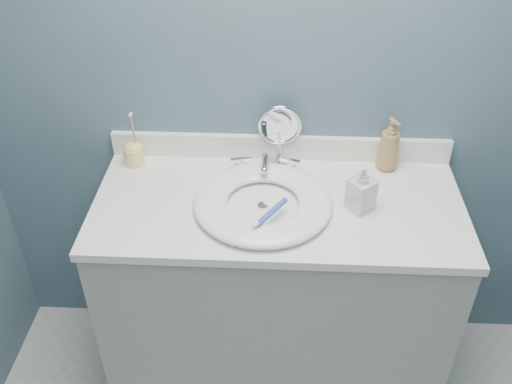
# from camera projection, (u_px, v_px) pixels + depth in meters

# --- Properties ---
(back_wall) EXTENTS (2.20, 0.02, 2.40)m
(back_wall) POSITION_uv_depth(u_px,v_px,m) (282.00, 76.00, 1.90)
(back_wall) COLOR slate
(back_wall) RESTS_ON ground
(vanity_cabinet) EXTENTS (1.20, 0.55, 0.85)m
(vanity_cabinet) POSITION_uv_depth(u_px,v_px,m) (275.00, 297.00, 2.15)
(vanity_cabinet) COLOR #A39F95
(vanity_cabinet) RESTS_ON ground
(countertop) EXTENTS (1.22, 0.57, 0.03)m
(countertop) POSITION_uv_depth(u_px,v_px,m) (278.00, 205.00, 1.88)
(countertop) COLOR white
(countertop) RESTS_ON vanity_cabinet
(backsplash) EXTENTS (1.22, 0.02, 0.09)m
(backsplash) POSITION_uv_depth(u_px,v_px,m) (280.00, 147.00, 2.06)
(backsplash) COLOR white
(backsplash) RESTS_ON countertop
(basin) EXTENTS (0.45, 0.45, 0.04)m
(basin) POSITION_uv_depth(u_px,v_px,m) (263.00, 202.00, 1.84)
(basin) COLOR white
(basin) RESTS_ON countertop
(drain) EXTENTS (0.04, 0.04, 0.01)m
(drain) POSITION_uv_depth(u_px,v_px,m) (263.00, 206.00, 1.85)
(drain) COLOR silver
(drain) RESTS_ON countertop
(faucet) EXTENTS (0.25, 0.13, 0.07)m
(faucet) POSITION_uv_depth(u_px,v_px,m) (265.00, 166.00, 1.99)
(faucet) COLOR silver
(faucet) RESTS_ON countertop
(makeup_mirror) EXTENTS (0.15, 0.09, 0.23)m
(makeup_mirror) POSITION_uv_depth(u_px,v_px,m) (280.00, 132.00, 1.99)
(makeup_mirror) COLOR silver
(makeup_mirror) RESTS_ON countertop
(soap_bottle_amber) EXTENTS (0.10, 0.10, 0.20)m
(soap_bottle_amber) POSITION_uv_depth(u_px,v_px,m) (389.00, 144.00, 1.97)
(soap_bottle_amber) COLOR #9F7848
(soap_bottle_amber) RESTS_ON countertop
(soap_bottle_clear) EXTENTS (0.10, 0.10, 0.16)m
(soap_bottle_clear) POSITION_uv_depth(u_px,v_px,m) (362.00, 188.00, 1.80)
(soap_bottle_clear) COLOR silver
(soap_bottle_clear) RESTS_ON countertop
(toothbrush_holder) EXTENTS (0.07, 0.07, 0.21)m
(toothbrush_holder) POSITION_uv_depth(u_px,v_px,m) (134.00, 152.00, 2.03)
(toothbrush_holder) COLOR #F1DE78
(toothbrush_holder) RESTS_ON countertop
(toothbrush_lying) EXTENTS (0.11, 0.15, 0.02)m
(toothbrush_lying) POSITION_uv_depth(u_px,v_px,m) (270.00, 213.00, 1.76)
(toothbrush_lying) COLOR #324DB2
(toothbrush_lying) RESTS_ON basin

